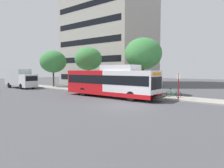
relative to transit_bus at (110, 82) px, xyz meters
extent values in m
plane|color=#4C4C51|center=(-3.70, 3.58, -1.70)|extent=(120.00, 120.00, 0.00)
cube|color=#A8A399|center=(3.30, 1.58, -1.63)|extent=(3.00, 56.00, 0.14)
cube|color=white|center=(0.00, -2.82, -0.02)|extent=(2.54, 5.80, 2.73)
cube|color=red|center=(0.00, 2.98, -0.02)|extent=(2.54, 5.80, 2.73)
cube|color=red|center=(0.00, 0.08, -1.16)|extent=(2.57, 11.60, 0.44)
cube|color=black|center=(0.00, 0.08, 0.35)|extent=(2.58, 11.25, 0.96)
cube|color=black|center=(0.00, -5.68, 0.15)|extent=(2.34, 0.10, 1.24)
cube|color=orange|center=(0.00, -5.69, 1.02)|extent=(1.90, 0.08, 0.32)
cube|color=white|center=(0.00, -1.37, 1.65)|extent=(2.16, 4.06, 0.60)
cube|color=black|center=(0.00, -6.07, -1.15)|extent=(1.78, 0.60, 0.10)
cylinder|color=black|center=(-1.13, -3.51, -1.20)|extent=(0.30, 1.00, 1.00)
cylinder|color=black|center=(1.13, -3.51, -1.20)|extent=(0.30, 1.00, 1.00)
cylinder|color=black|center=(-1.13, 3.27, -1.20)|extent=(0.30, 1.00, 1.00)
cylinder|color=black|center=(1.13, 3.27, -1.20)|extent=(0.30, 1.00, 1.00)
cylinder|color=red|center=(2.23, -7.04, -0.26)|extent=(0.10, 0.10, 2.60)
cube|color=white|center=(2.21, -7.04, 0.74)|extent=(0.04, 0.36, 0.48)
torus|color=black|center=(3.45, -6.65, -1.23)|extent=(0.04, 0.66, 0.66)
torus|color=black|center=(3.45, -5.55, -1.23)|extent=(0.04, 0.66, 0.66)
cylinder|color=#19723F|center=(3.45, -6.30, -0.96)|extent=(0.05, 0.64, 0.64)
cylinder|color=#19723F|center=(3.45, -5.85, -0.96)|extent=(0.05, 0.34, 0.62)
cylinder|color=#19723F|center=(3.45, -6.15, -0.66)|extent=(0.05, 0.90, 0.05)
cylinder|color=#19723F|center=(3.45, -5.78, -1.25)|extent=(0.05, 0.45, 0.08)
cylinder|color=#19723F|center=(3.45, -6.63, -0.90)|extent=(0.05, 0.10, 0.67)
cylinder|color=black|center=(3.45, -6.60, -0.56)|extent=(0.52, 0.03, 0.03)
cube|color=black|center=(3.45, -5.70, -0.62)|extent=(0.12, 0.24, 0.06)
cylinder|color=#4C3823|center=(4.13, -1.92, 0.08)|extent=(0.28, 0.28, 3.29)
ellipsoid|color=#3D8442|center=(4.13, -1.92, 3.43)|extent=(4.55, 4.55, 3.87)
cylinder|color=#4C3823|center=(4.20, 7.65, 0.00)|extent=(0.28, 0.28, 3.14)
ellipsoid|color=#3D8442|center=(4.20, 7.65, 3.14)|extent=(4.17, 4.17, 3.55)
cylinder|color=#4C3823|center=(3.90, 16.18, -0.19)|extent=(0.28, 0.28, 2.74)
ellipsoid|color=#3D8442|center=(3.90, 16.18, 2.92)|extent=(4.64, 4.64, 3.94)
cube|color=silver|center=(-0.54, 16.74, -0.35)|extent=(2.30, 2.00, 2.10)
cube|color=#B2B7BC|center=(-0.54, 20.24, 0.20)|extent=(2.30, 5.00, 2.70)
cube|color=black|center=(-0.54, 15.77, 0.05)|extent=(2.07, 0.08, 0.80)
cylinder|color=black|center=(-1.57, 17.18, -1.24)|extent=(0.26, 0.92, 0.92)
cylinder|color=black|center=(0.49, 17.18, -1.24)|extent=(0.26, 0.92, 0.92)
cylinder|color=black|center=(-1.57, 21.32, -1.24)|extent=(0.26, 0.92, 0.92)
cylinder|color=black|center=(0.49, 21.32, -1.24)|extent=(0.26, 0.92, 0.92)
cube|color=black|center=(16.30, 13.16, 0.00)|extent=(13.78, 15.98, 1.10)
cube|color=black|center=(16.30, 13.16, 3.41)|extent=(13.78, 15.98, 1.10)
cube|color=black|center=(16.30, 13.16, 6.82)|extent=(13.78, 15.98, 1.10)
cube|color=black|center=(16.30, 13.16, 10.22)|extent=(13.78, 15.98, 1.10)
cube|color=black|center=(16.30, 13.16, 13.63)|extent=(13.78, 15.98, 1.10)
cylinder|color=#B7B7BC|center=(21.49, 26.68, 1.32)|extent=(1.10, 1.10, 6.05)
cylinder|color=#B7B7BC|center=(21.49, 26.68, 7.37)|extent=(0.91, 0.91, 6.05)
cylinder|color=#B7B7BC|center=(21.49, 26.68, 13.42)|extent=(0.72, 0.72, 6.05)
cylinder|color=#B7B7BC|center=(21.49, 26.68, 19.47)|extent=(0.52, 0.52, 6.05)
camera|label=1|loc=(-17.51, -13.93, 1.38)|focal=31.56mm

